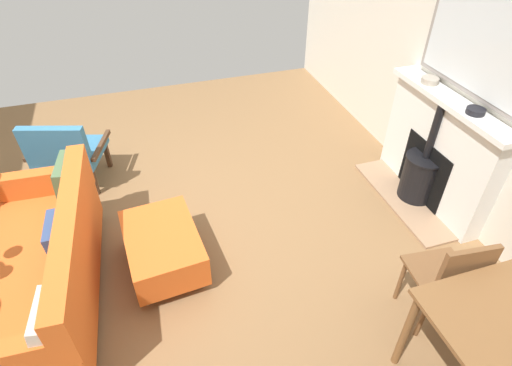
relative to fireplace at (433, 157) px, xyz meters
The scene contains 10 objects.
ground_plane 2.69m from the fireplace, ahead, with size 5.63×6.10×0.01m, color olive.
wall_left 1.02m from the fireplace, 124.51° to the right, with size 0.12×6.10×2.88m, color silver.
fireplace is the anchor object (origin of this frame).
mirror_over_mantel 1.14m from the fireplace, behind, with size 0.04×1.18×0.94m.
mantel_bowl_near 0.71m from the fireplace, 90.89° to the right, with size 0.16×0.16×0.05m.
mantel_bowl_far 0.68m from the fireplace, 91.06° to the left, with size 0.15×0.15×0.05m.
sofa 3.45m from the fireplace, ahead, with size 0.95×1.77×0.82m.
ottoman 2.58m from the fireplace, ahead, with size 0.62×0.83×0.37m.
armchair_accent 3.53m from the fireplace, 20.33° to the right, with size 0.81×0.73×0.79m.
dining_chair_near_fireplace 1.48m from the fireplace, 57.67° to the left, with size 0.44×0.44×0.86m.
Camera 1 is at (-0.09, 2.80, 2.68)m, focal length 28.96 mm.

